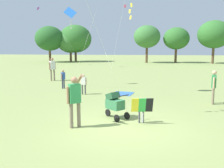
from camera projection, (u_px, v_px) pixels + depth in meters
ground_plane at (123, 127)px, 8.73m from camera, size 120.00×120.00×0.00m
treeline_distant at (114, 38)px, 39.42m from camera, size 29.49×6.68×6.25m
child_with_butterfly_kite at (142, 107)px, 9.02m from camera, size 0.77×0.39×0.96m
person_adult_flyer at (75, 97)px, 8.50m from camera, size 0.53×0.69×1.82m
stroller at (115, 103)px, 9.60m from camera, size 1.00×0.95×1.03m
kite_green_novelty at (71, 16)px, 16.68m from camera, size 2.56×2.45×5.27m
person_red_shirt at (63, 78)px, 16.20m from camera, size 0.22×0.37×1.20m
person_sitting_far at (84, 83)px, 14.25m from camera, size 0.36×0.19×1.14m
person_kid_running at (52, 67)px, 19.63m from camera, size 0.43×0.46×1.78m
person_back_turned at (214, 84)px, 11.92m from camera, size 0.30×0.50×1.60m
picnic_blanket at (123, 94)px, 14.54m from camera, size 1.34×1.40×0.02m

